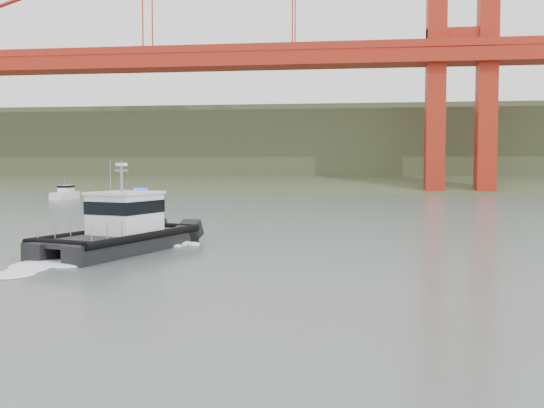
% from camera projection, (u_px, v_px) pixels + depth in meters
% --- Properties ---
extents(ground, '(400.00, 400.00, 0.00)m').
position_uv_depth(ground, '(251.00, 268.00, 26.80)').
color(ground, '#576861').
rests_on(ground, ground).
extents(headlands, '(500.00, 105.36, 27.12)m').
position_uv_depth(headlands, '(332.00, 156.00, 150.60)').
color(headlands, '#303E23').
rests_on(headlands, ground).
extents(patrol_boat, '(6.43, 10.60, 4.84)m').
position_uv_depth(patrol_boat, '(122.00, 228.00, 32.15)').
color(patrol_boat, black).
rests_on(patrol_boat, ground).
extents(motorboat, '(1.96, 5.54, 3.03)m').
position_uv_depth(motorboat, '(65.00, 194.00, 81.90)').
color(motorboat, silver).
rests_on(motorboat, ground).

